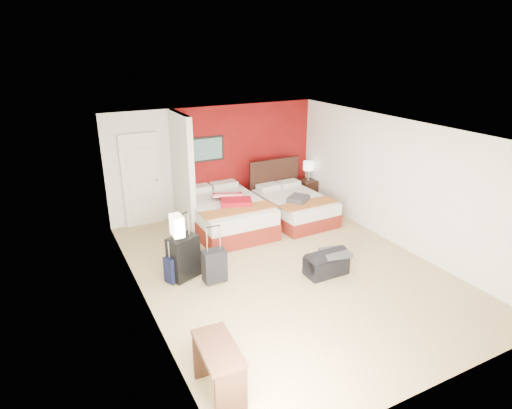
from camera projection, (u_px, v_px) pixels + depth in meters
ground at (286, 268)px, 7.79m from camera, size 6.50×6.50×0.00m
room_walls at (182, 192)px, 7.92m from camera, size 5.02×6.52×2.50m
red_accent_panel at (245, 157)px, 10.35m from camera, size 3.50×0.04×2.50m
partition_wall at (183, 173)px, 9.09m from camera, size 0.12×1.20×2.50m
entry_door at (142, 180)px, 9.33m from camera, size 0.82×0.06×2.05m
bed_left at (226, 215)px, 9.34m from camera, size 1.52×2.17×0.65m
bed_right at (294, 208)px, 9.85m from camera, size 1.35×1.88×0.55m
red_suitcase_open at (232, 199)px, 9.17m from camera, size 0.91×1.05×0.11m
jacket_bundle at (298, 199)px, 9.45m from camera, size 0.60×0.58×0.11m
nightstand at (308, 191)px, 10.99m from camera, size 0.40×0.40×0.56m
table_lamp at (308, 171)px, 10.80m from camera, size 0.31×0.31×0.49m
suitcase_black at (184, 259)px, 7.33m from camera, size 0.58×0.48×0.75m
suitcase_charcoal at (215, 267)px, 7.25m from camera, size 0.39×0.24×0.57m
suitcase_navy at (175, 269)px, 7.30m from camera, size 0.38×0.32×0.45m
duffel_bag at (326, 264)px, 7.54m from camera, size 0.74×0.39×0.37m
jacket_draped at (336, 253)px, 7.48m from camera, size 0.55×0.49×0.06m
desk at (219, 370)px, 4.91m from camera, size 0.46×0.83×0.67m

